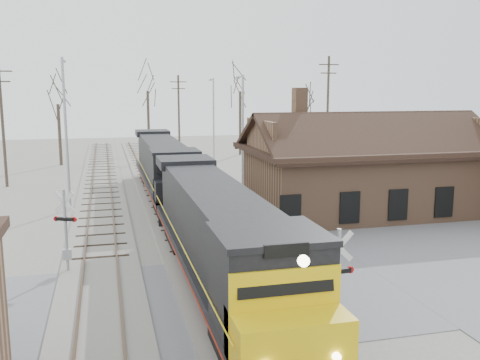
{
  "coord_description": "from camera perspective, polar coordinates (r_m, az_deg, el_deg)",
  "views": [
    {
      "loc": [
        -4.1,
        -18.69,
        7.85
      ],
      "look_at": [
        2.95,
        9.0,
        2.94
      ],
      "focal_mm": 40.0,
      "sensor_mm": 36.0,
      "label": 1
    }
  ],
  "objects": [
    {
      "name": "streetlight_a",
      "position": [
        36.17,
        -18.08,
        5.45
      ],
      "size": [
        0.25,
        2.04,
        9.8
      ],
      "color": "#A5A8AD",
      "rests_on": "ground"
    },
    {
      "name": "tree_e",
      "position": [
        63.47,
        7.06,
        8.19
      ],
      "size": [
        3.57,
        3.57,
        8.74
      ],
      "color": "#382D23",
      "rests_on": "ground"
    },
    {
      "name": "streetlight_b",
      "position": [
        40.01,
        0.25,
        5.58
      ],
      "size": [
        0.25,
        2.04,
        8.82
      ],
      "color": "#A5A8AD",
      "rests_on": "ground"
    },
    {
      "name": "depot",
      "position": [
        35.08,
        13.21,
        0.56
      ],
      "size": [
        15.2,
        9.31,
        7.9
      ],
      "color": "#8A6147",
      "rests_on": "ground"
    },
    {
      "name": "track_siding",
      "position": [
        34.58,
        -14.6,
        -3.59
      ],
      "size": [
        3.4,
        90.0,
        0.24
      ],
      "color": "gray",
      "rests_on": "ground"
    },
    {
      "name": "locomotive_lead",
      "position": [
        20.53,
        -2.22,
        -6.19
      ],
      "size": [
        2.84,
        19.03,
        4.22
      ],
      "color": "black",
      "rests_on": "ground"
    },
    {
      "name": "tree_b",
      "position": [
        57.96,
        -18.91,
        8.68
      ],
      "size": [
        4.18,
        4.18,
        10.25
      ],
      "color": "#382D23",
      "rests_on": "ground"
    },
    {
      "name": "crossbuck_near",
      "position": [
        16.74,
        10.34,
        -11.68
      ],
      "size": [
        1.07,
        0.28,
        3.75
      ],
      "rotation": [
        0.0,
        0.0,
        0.1
      ],
      "color": "#A5A8AD",
      "rests_on": "ground"
    },
    {
      "name": "tree_d",
      "position": [
        63.79,
        0.02,
        10.54
      ],
      "size": [
        5.01,
        5.01,
        12.26
      ],
      "color": "#382D23",
      "rests_on": "ground"
    },
    {
      "name": "crossbuck_far",
      "position": [
        24.06,
        -18.07,
        -5.45
      ],
      "size": [
        0.99,
        0.5,
        3.66
      ],
      "rotation": [
        0.0,
        0.0,
        2.72
      ],
      "color": "#A5A8AD",
      "rests_on": "ground"
    },
    {
      "name": "streetlight_c",
      "position": [
        57.33,
        -2.86,
        6.88
      ],
      "size": [
        0.25,
        2.04,
        8.93
      ],
      "color": "#A5A8AD",
      "rests_on": "ground"
    },
    {
      "name": "road",
      "position": [
        20.68,
        -1.81,
        -12.53
      ],
      "size": [
        60.0,
        9.0,
        0.03
      ],
      "primitive_type": "cube",
      "color": "slate",
      "rests_on": "ground"
    },
    {
      "name": "ground",
      "position": [
        20.68,
        -1.81,
        -12.57
      ],
      "size": [
        140.0,
        140.0,
        0.0
      ],
      "primitive_type": "plane",
      "color": "gray",
      "rests_on": "ground"
    },
    {
      "name": "utility_pole_b",
      "position": [
        65.57,
        -6.54,
        7.13
      ],
      "size": [
        2.0,
        0.24,
        9.42
      ],
      "color": "#382D23",
      "rests_on": "ground"
    },
    {
      "name": "utility_pole_c",
      "position": [
        52.9,
        9.32,
        7.27
      ],
      "size": [
        2.0,
        0.24,
        10.9
      ],
      "color": "#382D23",
      "rests_on": "ground"
    },
    {
      "name": "utility_pole_a",
      "position": [
        46.6,
        -24.01,
        5.67
      ],
      "size": [
        2.0,
        0.24,
        9.98
      ],
      "color": "#382D23",
      "rests_on": "ground"
    },
    {
      "name": "tree_c",
      "position": [
        66.79,
        -9.86,
        10.41
      ],
      "size": [
        5.03,
        5.03,
        12.33
      ],
      "color": "#382D23",
      "rests_on": "ground"
    },
    {
      "name": "locomotive_trailing",
      "position": [
        39.25,
        -8.14,
        1.39
      ],
      "size": [
        2.84,
        19.03,
        4.0
      ],
      "color": "black",
      "rests_on": "ground"
    },
    {
      "name": "track_main",
      "position": [
        34.82,
        -7.17,
        -3.25
      ],
      "size": [
        3.4,
        90.0,
        0.24
      ],
      "color": "gray",
      "rests_on": "ground"
    }
  ]
}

